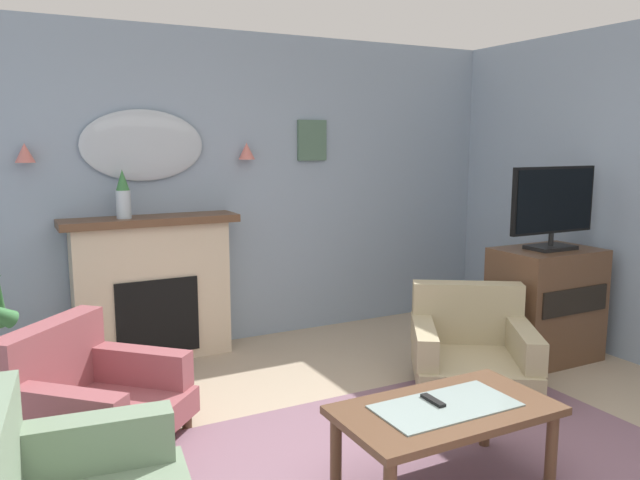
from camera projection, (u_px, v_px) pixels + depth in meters
wall_back at (230, 190)px, 5.37m from camera, size 6.21×0.10×2.65m
fireplace at (153, 290)px, 4.95m from camera, size 1.36×0.36×1.16m
mantel_vase_right at (123, 195)px, 4.72m from camera, size 0.11×0.11×0.37m
wall_mirror at (143, 145)px, 4.90m from camera, size 0.96×0.06×0.56m
wall_sconce_left at (25, 153)px, 4.47m from camera, size 0.14×0.14×0.14m
wall_sconce_right at (247, 151)px, 5.25m from camera, size 0.14×0.14×0.14m
framed_picture at (312, 140)px, 5.59m from camera, size 0.28×0.03×0.36m
coffee_table at (445, 417)px, 3.10m from camera, size 1.10×0.60×0.45m
tv_remote at (433, 401)px, 3.13m from camera, size 0.04×0.16×0.02m
armchair_beside_couch at (89, 395)px, 3.57m from camera, size 1.15×1.14×0.71m
armchair_near_fireplace at (471, 346)px, 4.41m from camera, size 1.12×1.12×0.71m
tv_cabinet at (545, 304)px, 4.99m from camera, size 0.80×0.57×0.90m
tv_flatscreen at (553, 206)px, 4.85m from camera, size 0.84×0.24×0.65m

